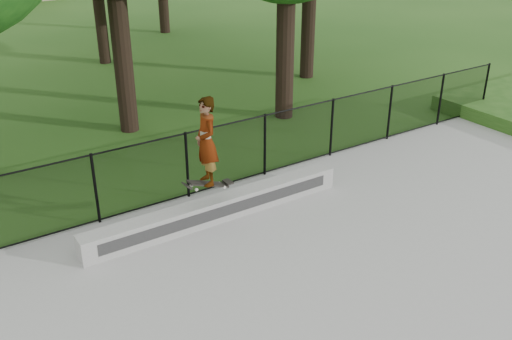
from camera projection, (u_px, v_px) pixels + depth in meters
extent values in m
plane|color=#234E16|center=(474.00, 313.00, 9.00)|extent=(100.00, 100.00, 0.00)
cube|color=#A7A7A2|center=(474.00, 312.00, 8.99)|extent=(14.00, 12.00, 0.06)
cube|color=#B6B5B1|center=(218.00, 208.00, 11.45)|extent=(5.68, 0.40, 0.47)
cube|color=black|center=(208.00, 184.00, 10.80)|extent=(0.81, 0.23, 0.30)
imported|color=#AEE5E4|center=(206.00, 141.00, 10.43)|extent=(0.50, 0.68, 1.69)
cylinder|color=black|center=(95.00, 189.00, 11.12)|extent=(0.06, 0.06, 1.50)
cylinder|color=black|center=(187.00, 165.00, 12.11)|extent=(0.06, 0.06, 1.50)
cylinder|color=black|center=(265.00, 145.00, 13.10)|extent=(0.06, 0.06, 1.50)
cylinder|color=black|center=(332.00, 128.00, 14.10)|extent=(0.06, 0.06, 1.50)
cylinder|color=black|center=(390.00, 113.00, 15.09)|extent=(0.06, 0.06, 1.50)
cylinder|color=black|center=(440.00, 99.00, 16.08)|extent=(0.06, 0.06, 1.50)
cylinder|color=black|center=(485.00, 88.00, 17.08)|extent=(0.06, 0.06, 1.50)
cylinder|color=black|center=(265.00, 115.00, 12.79)|extent=(16.00, 0.04, 0.04)
cylinder|color=black|center=(265.00, 172.00, 13.40)|extent=(16.00, 0.04, 0.04)
cube|color=black|center=(265.00, 145.00, 13.10)|extent=(16.00, 0.01, 1.50)
cylinder|color=black|center=(121.00, 42.00, 15.10)|extent=(0.44, 0.44, 4.99)
cylinder|color=black|center=(285.00, 41.00, 16.20)|extent=(0.44, 0.44, 4.56)
cylinder|color=black|center=(309.00, 0.00, 19.86)|extent=(0.44, 0.44, 5.47)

